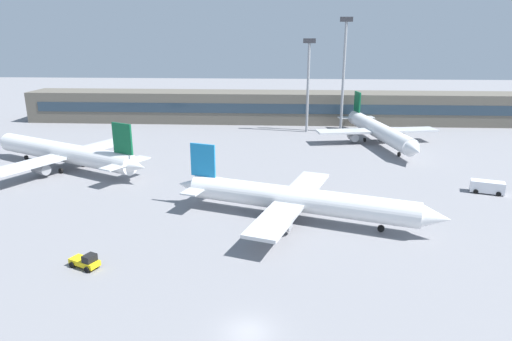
# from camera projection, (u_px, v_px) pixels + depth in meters

# --- Properties ---
(ground_plane) EXTENTS (400.00, 400.00, 0.00)m
(ground_plane) POSITION_uv_depth(u_px,v_px,m) (265.00, 187.00, 78.62)
(ground_plane) COLOR gray
(terminal_building) EXTENTS (146.84, 12.13, 9.00)m
(terminal_building) POSITION_uv_depth(u_px,v_px,m) (273.00, 107.00, 135.95)
(terminal_building) COLOR #5B564C
(terminal_building) RESTS_ON ground_plane
(airplane_near) EXTENTS (38.61, 27.55, 9.82)m
(airplane_near) POSITION_uv_depth(u_px,v_px,m) (300.00, 200.00, 64.00)
(airplane_near) COLOR white
(airplane_near) RESTS_ON ground_plane
(airplane_mid) EXTENTS (39.90, 28.88, 10.68)m
(airplane_mid) POSITION_uv_depth(u_px,v_px,m) (63.00, 152.00, 88.77)
(airplane_mid) COLOR silver
(airplane_mid) RESTS_ON ground_plane
(airplane_far) EXTENTS (29.97, 42.52, 10.56)m
(airplane_far) POSITION_uv_depth(u_px,v_px,m) (379.00, 131.00, 108.92)
(airplane_far) COLOR white
(airplane_far) RESTS_ON ground_plane
(baggage_tug_yellow) EXTENTS (3.90, 2.94, 1.75)m
(baggage_tug_yellow) POSITION_uv_depth(u_px,v_px,m) (86.00, 261.00, 51.29)
(baggage_tug_yellow) COLOR yellow
(baggage_tug_yellow) RESTS_ON ground_plane
(service_van_white) EXTENTS (5.57, 3.55, 2.08)m
(service_van_white) POSITION_uv_depth(u_px,v_px,m) (487.00, 187.00, 75.40)
(service_van_white) COLOR white
(service_van_white) RESTS_ON ground_plane
(floodlight_tower_west) EXTENTS (3.20, 0.80, 24.50)m
(floodlight_tower_west) POSITION_uv_depth(u_px,v_px,m) (308.00, 79.00, 119.04)
(floodlight_tower_west) COLOR gray
(floodlight_tower_west) RESTS_ON ground_plane
(floodlight_tower_east) EXTENTS (3.20, 0.80, 29.76)m
(floodlight_tower_east) POSITION_uv_depth(u_px,v_px,m) (344.00, 68.00, 118.02)
(floodlight_tower_east) COLOR gray
(floodlight_tower_east) RESTS_ON ground_plane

